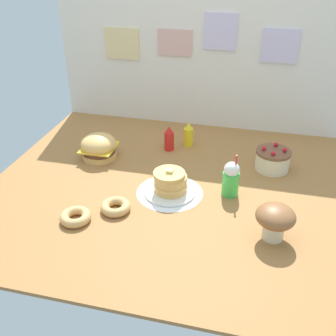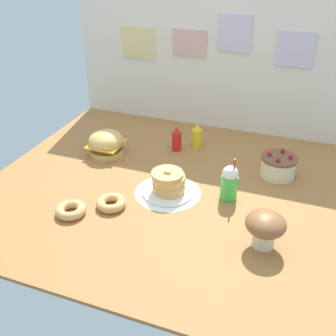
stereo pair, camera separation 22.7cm
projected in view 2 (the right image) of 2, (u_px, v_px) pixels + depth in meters
ground_plane at (168, 187)px, 2.32m from camera, size 2.07×1.83×0.02m
back_wall at (213, 58)px, 2.78m from camera, size 2.07×0.04×1.03m
doily_mat at (168, 193)px, 2.25m from camera, size 0.38×0.38×0.00m
burger at (106, 143)px, 2.61m from camera, size 0.23×0.23×0.16m
pancake_stack at (168, 184)px, 2.22m from camera, size 0.29×0.29×0.15m
layer_cake at (278, 166)px, 2.38m from camera, size 0.21×0.21×0.16m
ketchup_bottle at (177, 139)px, 2.66m from camera, size 0.07×0.07×0.17m
mustard_bottle at (197, 136)px, 2.70m from camera, size 0.07×0.07×0.17m
cream_soda_cup at (230, 182)px, 2.16m from camera, size 0.09×0.09×0.26m
donut_pink_glaze at (71, 210)px, 2.07m from camera, size 0.16×0.16×0.05m
donut_chocolate at (111, 203)px, 2.12m from camera, size 0.16×0.16×0.05m
mushroom_stool at (265, 227)px, 1.82m from camera, size 0.19×0.19×0.18m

